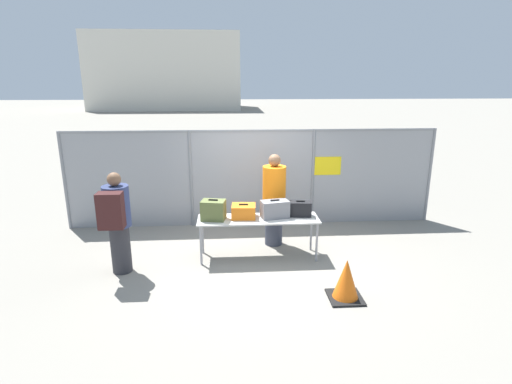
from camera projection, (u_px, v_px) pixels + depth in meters
name	position (u px, v px, depth m)	size (l,w,h in m)	color
ground_plane	(258.00, 256.00, 7.23)	(120.00, 120.00, 0.00)	gray
fence_section	(253.00, 176.00, 8.57)	(7.94, 0.07, 2.08)	gray
inspection_table	(258.00, 221.00, 7.02)	(2.13, 0.61, 0.74)	#B2B2AD
suitcase_olive	(213.00, 210.00, 6.91)	(0.45, 0.36, 0.37)	#566033
suitcase_orange	(244.00, 211.00, 7.03)	(0.44, 0.38, 0.25)	orange
suitcase_grey	(275.00, 209.00, 7.01)	(0.52, 0.35, 0.33)	slate
suitcase_black	(300.00, 209.00, 7.10)	(0.40, 0.25, 0.29)	black
traveler_hooded	(117.00, 220.00, 6.37)	(0.42, 0.65, 1.69)	#2D2D33
security_worker_near	(274.00, 199.00, 7.54)	(0.44, 0.44, 1.77)	#383D4C
utility_trailer	(327.00, 178.00, 11.30)	(4.01, 2.28, 0.65)	#4C6B47
distant_hangar	(168.00, 72.00, 43.49)	(15.48, 9.17, 7.74)	beige
traffic_cone	(346.00, 281.00, 5.77)	(0.49, 0.49, 0.61)	black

